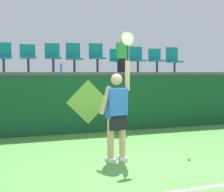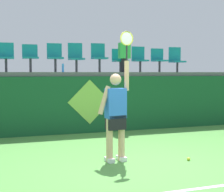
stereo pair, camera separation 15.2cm
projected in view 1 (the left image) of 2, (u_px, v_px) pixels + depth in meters
name	position (u px, v px, depth m)	size (l,w,h in m)	color
ground_plane	(144.00, 165.00, 5.96)	(40.00, 40.00, 0.00)	#519342
court_back_wall	(92.00, 104.00, 9.24)	(13.42, 0.20, 1.62)	#144C28
spectator_platform	(81.00, 74.00, 10.39)	(13.42, 2.69, 0.12)	#56565B
court_baseline_stripe	(183.00, 190.00, 4.68)	(12.08, 0.08, 0.01)	white
tennis_player	(117.00, 112.00, 6.18)	(0.75, 0.31, 2.52)	white
tennis_ball	(189.00, 159.00, 6.30)	(0.07, 0.07, 0.07)	#D1E533
water_bottle	(61.00, 68.00, 9.05)	(0.06, 0.06, 0.24)	#338CE5
stadium_chair_1	(3.00, 55.00, 8.98)	(0.44, 0.42, 0.84)	#38383D
stadium_chair_2	(28.00, 56.00, 9.20)	(0.44, 0.42, 0.81)	#38383D
stadium_chair_3	(53.00, 56.00, 9.44)	(0.44, 0.42, 0.86)	#38383D
stadium_chair_4	(74.00, 56.00, 9.65)	(0.44, 0.42, 0.89)	#38383D
stadium_chair_5	(97.00, 56.00, 9.89)	(0.44, 0.42, 0.90)	#38383D
stadium_chair_6	(118.00, 59.00, 10.11)	(0.44, 0.42, 0.74)	#38383D
stadium_chair_7	(137.00, 58.00, 10.34)	(0.44, 0.42, 0.83)	#38383D
stadium_chair_8	(156.00, 59.00, 10.56)	(0.44, 0.42, 0.78)	#38383D
stadium_chair_9	(173.00, 59.00, 10.78)	(0.44, 0.42, 0.84)	#38383D
spectator_0	(122.00, 54.00, 9.70)	(0.34, 0.20, 1.05)	black
wall_signage_mount	(88.00, 133.00, 9.15)	(1.27, 0.01, 1.53)	#144C28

